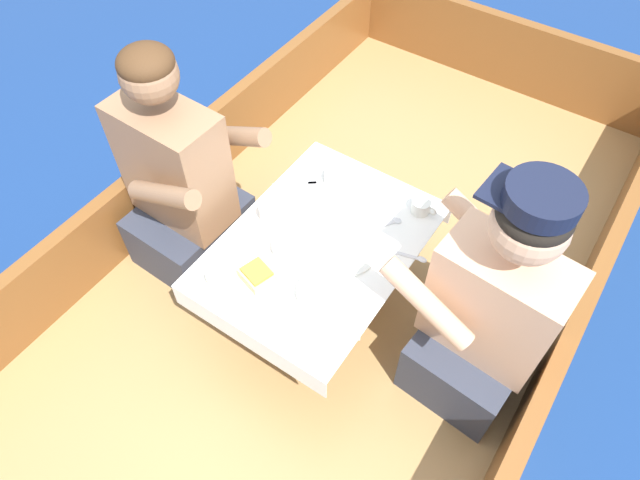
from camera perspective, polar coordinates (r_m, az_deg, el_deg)
ground_plane at (r=2.63m, az=-0.43°, el=-10.60°), size 60.00×60.00×0.00m
boat_deck at (r=2.49m, az=-0.45°, el=-8.95°), size 1.81×3.77×0.31m
gunwale_port at (r=2.62m, az=-16.54°, el=4.35°), size 0.06×3.77×0.34m
gunwale_starboard at (r=2.11m, az=20.35°, el=-15.78°), size 0.06×3.77×0.34m
bow_coaming at (r=3.45m, az=18.04°, el=17.50°), size 1.69×0.06×0.39m
cockpit_table at (r=2.06m, az=0.00°, el=-1.07°), size 0.63×0.86×0.42m
person_port at (r=2.29m, az=-13.76°, el=5.30°), size 0.53×0.45×1.01m
person_starboard at (r=1.95m, az=16.49°, el=-7.00°), size 0.55×0.47×1.00m
plate_sandwich at (r=1.94m, az=-6.23°, el=-3.95°), size 0.18×0.18×0.01m
plate_bread at (r=2.00m, az=2.66°, el=-1.20°), size 0.21×0.21×0.01m
sandwich at (r=1.92m, az=-6.30°, el=-3.49°), size 0.13×0.12×0.05m
bowl_port_near at (r=2.21m, az=2.00°, el=6.37°), size 0.12×0.12×0.04m
bowl_starboard_near at (r=1.99m, az=-3.01°, el=-0.74°), size 0.13×0.13×0.04m
bowl_center_far at (r=1.88m, az=-0.23°, el=-5.26°), size 0.14×0.14×0.04m
coffee_cup_port at (r=2.13m, az=10.10°, el=3.34°), size 0.10×0.07×0.05m
coffee_cup_starboard at (r=2.08m, az=-5.10°, el=2.72°), size 0.10×0.07×0.07m
tin_can at (r=1.94m, az=-10.41°, el=-3.63°), size 0.07×0.07×0.05m
utensil_spoon_center at (r=2.18m, az=-3.13°, el=4.63°), size 0.09×0.16×0.01m
utensil_spoon_port at (r=2.09m, az=6.69°, el=1.58°), size 0.11×0.15×0.01m
utensil_fork_port at (r=2.22m, az=-2.08°, el=5.66°), size 0.15×0.12×0.00m
utensil_knife_port at (r=1.86m, az=3.75°, el=-7.65°), size 0.10×0.15×0.00m
utensil_spoon_starboard at (r=2.01m, az=9.02°, el=-1.63°), size 0.17×0.06×0.01m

